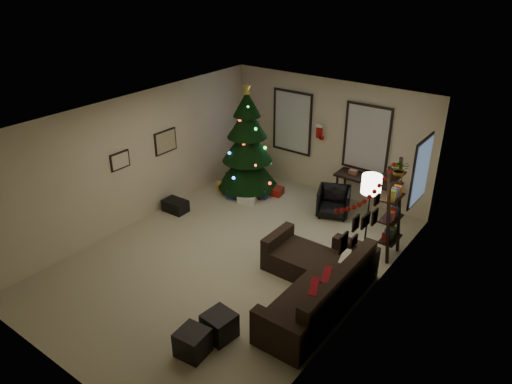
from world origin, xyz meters
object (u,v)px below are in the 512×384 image
Objects in this scene: desk at (367,182)px; bookshelf at (393,212)px; desk_chair at (333,202)px; christmas_tree at (247,148)px; sofa at (316,284)px.

desk is 0.75× the size of bookshelf.
desk_chair is at bearing 153.37° from bookshelf.
desk_chair is 0.33× the size of bookshelf.
sofa is at bearing -37.29° from christmas_tree.
desk is at bearing 101.49° from sofa.
bookshelf is at bearing -51.97° from desk.
desk_chair is 1.86m from bookshelf.
bookshelf is (1.13, -1.44, 0.24)m from desk.
sofa is at bearing -103.19° from bookshelf.
sofa is 1.39× the size of bookshelf.
sofa is 4.15× the size of desk_chair.
desk_chair is (2.23, 0.14, -0.78)m from christmas_tree.
bookshelf is (3.80, -0.65, -0.18)m from christmas_tree.
christmas_tree is 1.40× the size of bookshelf.
christmas_tree is at bearing -163.54° from desk.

